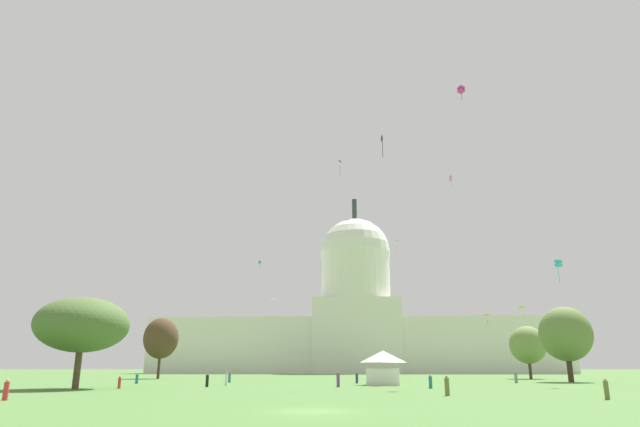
{
  "coord_description": "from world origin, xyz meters",
  "views": [
    {
      "loc": [
        2.12,
        -33.87,
        2.58
      ],
      "look_at": [
        -3.49,
        81.06,
        35.03
      ],
      "focal_mm": 30.38,
      "sensor_mm": 36.0,
      "label": 1
    }
  ],
  "objects_px": {
    "person_teal_mid_right": "(137,379)",
    "kite_cyan_low": "(558,264)",
    "tree_west_far": "(161,338)",
    "person_teal_front_left": "(229,378)",
    "person_red_near_tent": "(6,391)",
    "kite_red_high": "(342,163)",
    "kite_orange_low": "(486,317)",
    "event_tent": "(383,368)",
    "kite_gold_low": "(271,301)",
    "person_black_aisle_center": "(207,381)",
    "person_white_near_tree_east": "(226,380)",
    "tree_east_far": "(566,334)",
    "kite_green_mid": "(395,242)",
    "person_navy_edge_west": "(357,378)",
    "capitol_building": "(356,322)",
    "kite_turquoise_mid": "(260,262)",
    "person_grey_back_right": "(516,378)",
    "kite_black_mid": "(382,142)",
    "person_purple_edge_east": "(338,380)",
    "kite_yellow_low": "(521,308)",
    "person_red_lawn_far_left": "(119,383)",
    "tree_west_mid": "(82,325)",
    "kite_pink_high": "(451,179)",
    "person_olive_front_center": "(606,389)",
    "kite_lime_mid": "(343,272)",
    "person_teal_lawn_far_right": "(430,382)",
    "kite_magenta_high": "(461,90)",
    "tree_east_near": "(528,345)",
    "person_olive_front_right": "(447,387)"
  },
  "relations": [
    {
      "from": "person_olive_front_center",
      "to": "person_teal_lawn_far_right",
      "type": "height_order",
      "value": "person_olive_front_center"
    },
    {
      "from": "event_tent",
      "to": "kite_gold_low",
      "type": "relative_size",
      "value": 3.77
    },
    {
      "from": "tree_east_far",
      "to": "kite_cyan_low",
      "type": "height_order",
      "value": "kite_cyan_low"
    },
    {
      "from": "person_purple_edge_east",
      "to": "kite_orange_low",
      "type": "relative_size",
      "value": 0.67
    },
    {
      "from": "event_tent",
      "to": "person_teal_lawn_far_right",
      "type": "distance_m",
      "value": 12.6
    },
    {
      "from": "kite_green_mid",
      "to": "kite_orange_low",
      "type": "xyz_separation_m",
      "value": [
        25.21,
        18.62,
        -16.61
      ]
    },
    {
      "from": "person_grey_back_right",
      "to": "kite_green_mid",
      "type": "height_order",
      "value": "kite_green_mid"
    },
    {
      "from": "kite_black_mid",
      "to": "person_navy_edge_west",
      "type": "bearing_deg",
      "value": 50.75
    },
    {
      "from": "kite_cyan_low",
      "to": "kite_gold_low",
      "type": "height_order",
      "value": "kite_cyan_low"
    },
    {
      "from": "kite_red_high",
      "to": "kite_orange_low",
      "type": "bearing_deg",
      "value": -58.44
    },
    {
      "from": "tree_west_far",
      "to": "kite_turquoise_mid",
      "type": "bearing_deg",
      "value": 75.89
    },
    {
      "from": "person_grey_back_right",
      "to": "kite_lime_mid",
      "type": "distance_m",
      "value": 89.53
    },
    {
      "from": "person_teal_front_left",
      "to": "person_navy_edge_west",
      "type": "bearing_deg",
      "value": 51.43
    },
    {
      "from": "tree_west_mid",
      "to": "kite_pink_high",
      "type": "bearing_deg",
      "value": 45.91
    },
    {
      "from": "person_teal_lawn_far_right",
      "to": "person_olive_front_right",
      "type": "bearing_deg",
      "value": -26.58
    },
    {
      "from": "event_tent",
      "to": "tree_west_far",
      "type": "distance_m",
      "value": 57.67
    },
    {
      "from": "capitol_building",
      "to": "kite_gold_low",
      "type": "bearing_deg",
      "value": -103.25
    },
    {
      "from": "kite_orange_low",
      "to": "kite_pink_high",
      "type": "xyz_separation_m",
      "value": [
        -12.48,
        -27.07,
        29.73
      ]
    },
    {
      "from": "person_teal_front_left",
      "to": "person_red_near_tent",
      "type": "xyz_separation_m",
      "value": [
        -7.54,
        -47.05,
        0.04
      ]
    },
    {
      "from": "tree_east_far",
      "to": "person_navy_edge_west",
      "type": "bearing_deg",
      "value": -167.58
    },
    {
      "from": "person_white_near_tree_east",
      "to": "kite_turquoise_mid",
      "type": "bearing_deg",
      "value": -32.91
    },
    {
      "from": "kite_black_mid",
      "to": "kite_yellow_low",
      "type": "height_order",
      "value": "kite_black_mid"
    },
    {
      "from": "event_tent",
      "to": "tree_east_far",
      "type": "xyz_separation_m",
      "value": [
        31.55,
        15.4,
        5.37
      ]
    },
    {
      "from": "person_white_near_tree_east",
      "to": "tree_west_far",
      "type": "bearing_deg",
      "value": -9.44
    },
    {
      "from": "person_red_near_tent",
      "to": "person_navy_edge_west",
      "type": "bearing_deg",
      "value": -119.49
    },
    {
      "from": "person_olive_front_center",
      "to": "kite_pink_high",
      "type": "height_order",
      "value": "kite_pink_high"
    },
    {
      "from": "tree_west_far",
      "to": "kite_turquoise_mid",
      "type": "distance_m",
      "value": 57.03
    },
    {
      "from": "kite_green_mid",
      "to": "kite_red_high",
      "type": "bearing_deg",
      "value": -87.56
    },
    {
      "from": "person_red_lawn_far_left",
      "to": "kite_orange_low",
      "type": "xyz_separation_m",
      "value": [
        64.2,
        83.27,
        14.49
      ]
    },
    {
      "from": "person_teal_mid_right",
      "to": "kite_cyan_low",
      "type": "relative_size",
      "value": 0.49
    },
    {
      "from": "kite_black_mid",
      "to": "event_tent",
      "type": "bearing_deg",
      "value": 38.95
    },
    {
      "from": "person_purple_edge_east",
      "to": "capitol_building",
      "type": "bearing_deg",
      "value": 38.79
    },
    {
      "from": "capitol_building",
      "to": "person_navy_edge_west",
      "type": "relative_size",
      "value": 89.66
    },
    {
      "from": "kite_green_mid",
      "to": "kite_red_high",
      "type": "distance_m",
      "value": 26.73
    },
    {
      "from": "event_tent",
      "to": "tree_west_far",
      "type": "bearing_deg",
      "value": 146.19
    },
    {
      "from": "person_red_near_tent",
      "to": "kite_gold_low",
      "type": "xyz_separation_m",
      "value": [
        10.52,
        72.33,
        15.04
      ]
    },
    {
      "from": "person_olive_front_center",
      "to": "person_teal_mid_right",
      "type": "relative_size",
      "value": 1.08
    },
    {
      "from": "capitol_building",
      "to": "event_tent",
      "type": "bearing_deg",
      "value": -89.26
    },
    {
      "from": "event_tent",
      "to": "kite_yellow_low",
      "type": "bearing_deg",
      "value": 50.36
    },
    {
      "from": "tree_west_mid",
      "to": "kite_red_high",
      "type": "distance_m",
      "value": 91.06
    },
    {
      "from": "person_teal_mid_right",
      "to": "person_red_near_tent",
      "type": "relative_size",
      "value": 0.96
    },
    {
      "from": "capitol_building",
      "to": "kite_lime_mid",
      "type": "distance_m",
      "value": 32.07
    },
    {
      "from": "person_teal_mid_right",
      "to": "kite_magenta_high",
      "type": "height_order",
      "value": "kite_magenta_high"
    },
    {
      "from": "person_purple_edge_east",
      "to": "kite_yellow_low",
      "type": "height_order",
      "value": "kite_yellow_low"
    },
    {
      "from": "person_red_lawn_far_left",
      "to": "kite_cyan_low",
      "type": "distance_m",
      "value": 59.31
    },
    {
      "from": "tree_west_far",
      "to": "kite_cyan_low",
      "type": "xyz_separation_m",
      "value": [
        68.79,
        -39.71,
        8.07
      ]
    },
    {
      "from": "person_white_near_tree_east",
      "to": "person_black_aisle_center",
      "type": "bearing_deg",
      "value": 126.47
    },
    {
      "from": "person_white_near_tree_east",
      "to": "tree_east_near",
      "type": "bearing_deg",
      "value": -92.18
    },
    {
      "from": "person_teal_mid_right",
      "to": "kite_black_mid",
      "type": "height_order",
      "value": "kite_black_mid"
    },
    {
      "from": "person_black_aisle_center",
      "to": "person_white_near_tree_east",
      "type": "xyz_separation_m",
      "value": [
        1.31,
        5.27,
        0.01
      ]
    }
  ]
}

